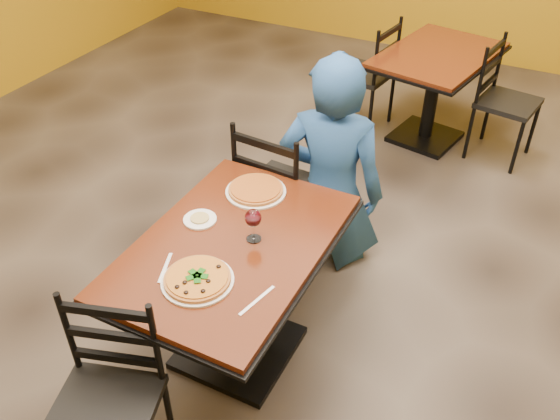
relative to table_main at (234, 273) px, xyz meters
The scene contains 17 objects.
floor 0.75m from the table_main, 90.00° to the left, with size 7.00×8.00×0.01m, color black.
table_main is the anchor object (origin of this frame).
table_second 2.65m from the table_main, 84.13° to the left, with size 0.94×1.22×0.75m.
chair_main_near 0.84m from the table_main, 98.31° to the right, with size 0.40×0.40×0.89m, color black, non-canonical shape.
chair_main_far 0.83m from the table_main, 99.97° to the left, with size 0.44×0.44×0.97m, color black, non-canonical shape.
chair_second_left 2.65m from the table_main, 96.65° to the left, with size 0.42×0.42×0.92m, color black, non-canonical shape.
chair_second_right 2.77m from the table_main, 72.14° to the left, with size 0.41×0.41×0.91m, color black, non-canonical shape.
diner 0.99m from the table_main, 84.64° to the left, with size 0.65×0.42×1.32m, color navy.
plate_main 0.35m from the table_main, 89.72° to the right, with size 0.31×0.31×0.01m, color white.
pizza_main 0.36m from the table_main, 89.72° to the right, with size 0.28×0.28×0.02m, color #92350A.
plate_far 0.45m from the table_main, 103.03° to the left, with size 0.31×0.31×0.01m, color white.
pizza_far 0.46m from the table_main, 103.03° to the left, with size 0.28×0.28×0.02m, color #BB7324.
side_plate 0.31m from the table_main, 161.86° to the left, with size 0.16×0.16×0.01m, color white.
dip 0.31m from the table_main, 161.86° to the left, with size 0.09×0.09×0.01m, color tan.
wine_glass 0.30m from the table_main, 39.83° to the left, with size 0.08×0.08×0.18m, color white, non-canonical shape.
fork 0.38m from the table_main, 121.49° to the right, with size 0.01×0.19×0.00m, color silver.
knife 0.44m from the table_main, 44.43° to the right, with size 0.01×0.21×0.00m, color silver.
Camera 1 is at (1.12, -2.24, 2.49)m, focal length 37.83 mm.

